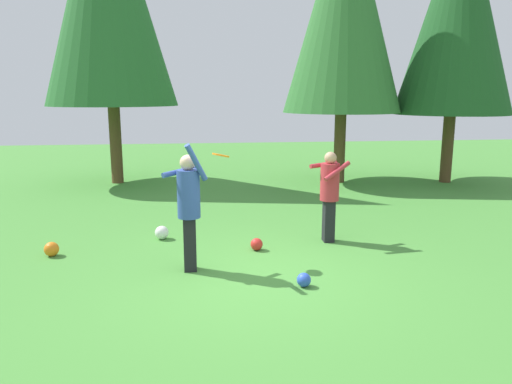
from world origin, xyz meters
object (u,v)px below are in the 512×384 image
at_px(person_catcher, 330,189).
at_px(ball_white, 162,233).
at_px(person_thrower, 189,202).
at_px(frisbee, 221,155).
at_px(tree_far_right, 458,10).
at_px(ball_blue, 304,280).
at_px(tree_right, 345,4).
at_px(ball_orange, 52,249).
at_px(ball_red, 257,244).

relative_size(person_catcher, ball_white, 6.53).
relative_size(person_thrower, frisbee, 5.49).
relative_size(person_thrower, tree_far_right, 0.24).
xyz_separation_m(ball_blue, tree_far_right, (6.11, 7.53, 4.91)).
bearing_deg(tree_right, person_thrower, -122.15).
height_order(person_catcher, frisbee, frisbee).
xyz_separation_m(frisbee, ball_orange, (-2.79, 0.54, -1.59)).
distance_m(ball_white, tree_far_right, 10.79).
relative_size(ball_white, ball_red, 1.18).
relative_size(ball_blue, ball_red, 0.93).
bearing_deg(person_catcher, ball_blue, 44.29).
height_order(ball_orange, tree_right, tree_right).
distance_m(ball_orange, tree_far_right, 12.50).
distance_m(ball_orange, ball_white, 1.90).
bearing_deg(tree_far_right, ball_orange, -150.06).
height_order(ball_orange, ball_white, ball_white).
bearing_deg(tree_right, person_catcher, -108.38).
relative_size(person_catcher, ball_blue, 8.27).
bearing_deg(ball_blue, person_thrower, 151.52).
bearing_deg(tree_right, tree_far_right, -6.56).
bearing_deg(person_catcher, ball_white, -31.02).
relative_size(person_catcher, tree_far_right, 0.20).
bearing_deg(tree_right, ball_red, -118.01).
relative_size(person_catcher, frisbee, 4.60).
bearing_deg(person_thrower, ball_orange, 119.67).
distance_m(ball_blue, ball_red, 1.74).
xyz_separation_m(person_thrower, person_catcher, (2.48, 1.18, -0.09)).
height_order(ball_red, tree_far_right, tree_far_right).
xyz_separation_m(person_thrower, ball_orange, (-2.29, 0.94, -0.94)).
height_order(person_thrower, person_catcher, person_thrower).
relative_size(ball_blue, tree_right, 0.02).
distance_m(person_thrower, frisbee, 0.91).
height_order(person_catcher, ball_orange, person_catcher).
relative_size(ball_orange, ball_white, 0.95).
xyz_separation_m(ball_blue, ball_red, (-0.45, 1.68, 0.01)).
height_order(frisbee, ball_white, frisbee).
distance_m(frisbee, ball_blue, 2.30).
xyz_separation_m(person_thrower, ball_blue, (1.57, -0.85, -0.96)).
height_order(ball_blue, ball_red, ball_red).
xyz_separation_m(tree_right, tree_far_right, (3.25, -0.37, -0.14)).
distance_m(person_thrower, ball_orange, 2.65).
relative_size(ball_white, tree_far_right, 0.03).
xyz_separation_m(ball_orange, tree_far_right, (9.97, 5.74, 4.89)).
distance_m(ball_white, tree_right, 8.88).
relative_size(frisbee, ball_orange, 1.49).
distance_m(ball_blue, ball_white, 3.30).
bearing_deg(tree_far_right, person_catcher, -133.39).
distance_m(person_catcher, tree_far_right, 8.58).
height_order(ball_blue, tree_far_right, tree_far_right).
xyz_separation_m(ball_blue, ball_white, (-2.11, 2.53, 0.03)).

